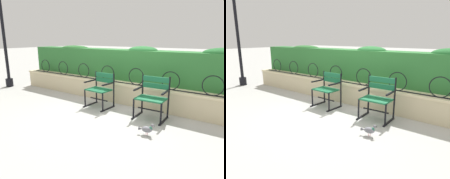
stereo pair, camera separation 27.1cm
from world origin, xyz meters
TOP-DOWN VIEW (x-y plane):
  - ground_plane at (0.00, 0.00)m, footprint 60.00×60.00m
  - stone_wall at (0.00, 0.94)m, footprint 8.04×0.41m
  - iron_arch_fence at (-0.20, 0.86)m, footprint 7.49×0.02m
  - hedge_row at (0.02, 1.42)m, footprint 7.88×0.62m
  - park_chair_left at (-0.50, 0.35)m, footprint 0.62×0.54m
  - park_chair_right at (0.86, 0.37)m, footprint 0.66×0.55m
  - pigeon_near_chairs at (1.14, -0.44)m, footprint 0.29×0.14m
  - lamppost at (-4.47, 0.23)m, footprint 0.28×0.28m

SIDE VIEW (x-z plane):
  - ground_plane at x=0.00m, z-range 0.00..0.00m
  - pigeon_near_chairs at x=1.14m, z-range 0.00..0.22m
  - stone_wall at x=0.00m, z-range 0.00..0.54m
  - park_chair_left at x=-0.50m, z-range 0.04..0.88m
  - park_chair_right at x=0.86m, z-range 0.03..0.92m
  - iron_arch_fence at x=-0.20m, z-range 0.51..0.93m
  - hedge_row at x=0.02m, z-range 0.51..1.44m
  - lamppost at x=-4.47m, z-range 0.07..3.63m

